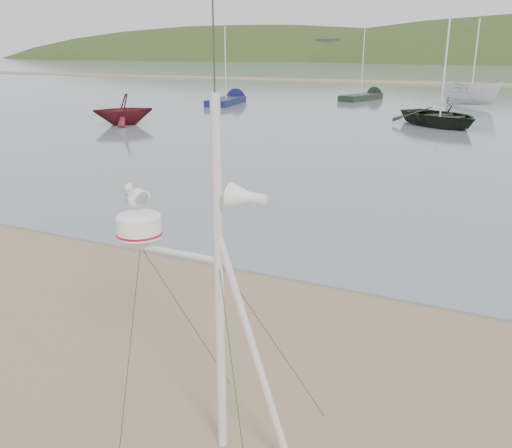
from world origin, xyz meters
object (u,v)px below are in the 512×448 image
at_px(boat_red, 122,95).
at_px(sailboat_dark_mid, 370,96).
at_px(mast_rig, 214,357).
at_px(sailboat_blue_near, 233,99).
at_px(boat_white, 474,72).
at_px(boat_dark, 444,77).

relative_size(boat_red, sailboat_dark_mid, 0.51).
distance_m(mast_rig, sailboat_blue_near, 40.53).
xyz_separation_m(boat_white, sailboat_dark_mid, (-8.55, 3.58, -2.33)).
relative_size(mast_rig, boat_white, 0.89).
relative_size(boat_red, sailboat_blue_near, 0.47).
xyz_separation_m(boat_white, sailboat_blue_near, (-17.85, -4.60, -2.33)).
relative_size(boat_white, sailboat_dark_mid, 0.79).
bearing_deg(sailboat_blue_near, boat_red, -86.73).
height_order(sailboat_blue_near, sailboat_dark_mid, sailboat_blue_near).
distance_m(boat_dark, boat_white, 12.36).
relative_size(mast_rig, sailboat_blue_near, 0.65).
relative_size(boat_dark, sailboat_dark_mid, 0.83).
distance_m(mast_rig, boat_white, 40.47).
height_order(boat_dark, sailboat_dark_mid, sailboat_dark_mid).
bearing_deg(boat_dark, sailboat_blue_near, 108.80).
bearing_deg(sailboat_blue_near, mast_rig, -62.16).
height_order(boat_dark, sailboat_blue_near, sailboat_blue_near).
bearing_deg(sailboat_dark_mid, boat_red, -110.00).
bearing_deg(boat_red, sailboat_blue_near, 136.61).
distance_m(mast_rig, sailboat_dark_mid, 45.05).
xyz_separation_m(boat_dark, boat_white, (0.50, 12.35, -0.14)).
distance_m(boat_red, sailboat_dark_mid, 24.73).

